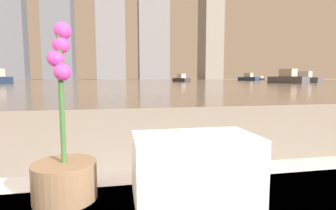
{
  "coord_description": "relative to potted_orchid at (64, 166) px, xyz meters",
  "views": [
    {
      "loc": [
        -0.36,
        0.24,
        0.8
      ],
      "look_at": [
        0.08,
        2.55,
        0.56
      ],
      "focal_mm": 28.0,
      "sensor_mm": 36.0,
      "label": 1
    }
  ],
  "objects": [
    {
      "name": "potted_orchid",
      "position": [
        0.0,
        0.0,
        0.0
      ],
      "size": [
        0.15,
        0.15,
        0.43
      ],
      "color": "#8C6B4C",
      "rests_on": "bathtub"
    },
    {
      "name": "towel_stack",
      "position": [
        0.31,
        -0.06,
        -0.0
      ],
      "size": [
        0.29,
        0.17,
        0.16
      ],
      "color": "white",
      "rests_on": "bathtub"
    },
    {
      "name": "harbor_water",
      "position": [
        0.49,
        61.1,
        -0.58
      ],
      "size": [
        180.0,
        110.0,
        0.01
      ],
      "color": "gray",
      "rests_on": "ground_plane"
    },
    {
      "name": "harbor_boat_0",
      "position": [
        44.64,
        74.84,
        -0.11
      ],
      "size": [
        2.24,
        3.75,
        1.33
      ],
      "color": "#2D2D33",
      "rests_on": "harbor_water"
    },
    {
      "name": "harbor_boat_1",
      "position": [
        29.9,
        36.93,
        0.06
      ],
      "size": [
        3.59,
        5.1,
        1.82
      ],
      "color": "#4C4C51",
      "rests_on": "harbor_water"
    },
    {
      "name": "harbor_boat_2",
      "position": [
        34.14,
        63.49,
        0.14
      ],
      "size": [
        4.06,
        5.68,
        2.03
      ],
      "color": "navy",
      "rests_on": "harbor_water"
    },
    {
      "name": "harbor_boat_4",
      "position": [
        12.21,
        48.46,
        -0.04
      ],
      "size": [
        2.83,
        4.29,
        1.52
      ],
      "color": "#2D2D33",
      "rests_on": "harbor_water"
    },
    {
      "name": "harbor_boat_5",
      "position": [
        24.05,
        32.97,
        0.14
      ],
      "size": [
        3.65,
        5.74,
        2.04
      ],
      "color": "#4C4C51",
      "rests_on": "harbor_water"
    },
    {
      "name": "skyline_tower_3",
      "position": [
        16.3,
        117.1,
        16.77
      ],
      "size": [
        13.33,
        8.26,
        34.72
      ],
      "color": "slate",
      "rests_on": "ground_plane"
    }
  ]
}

